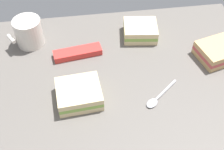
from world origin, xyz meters
The scene contains 7 objects.
tabletop centered at (0.00, 0.00, 1.00)cm, with size 90.00×64.00×2.00cm, color #5B5651.
coffee_mug_black centered at (23.07, -19.83, 6.50)cm, with size 10.60×9.10×8.72cm.
sandwich_main centered at (-32.31, -5.54, 4.20)cm, with size 12.87×12.11×4.40cm.
sandwich_side centered at (9.39, 4.70, 4.20)cm, with size 12.18×11.12×4.40cm.
sandwich_extra centered at (-11.67, -18.37, 4.20)cm, with size 11.44×10.55×4.40cm.
spoon centered at (-11.22, 7.44, 2.38)cm, with size 10.65×9.20×0.80cm.
snack_bar centered at (8.79, -12.23, 3.00)cm, with size 14.47×3.99×2.00cm, color red.
Camera 1 is at (7.55, 54.21, 65.66)cm, focal length 48.05 mm.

